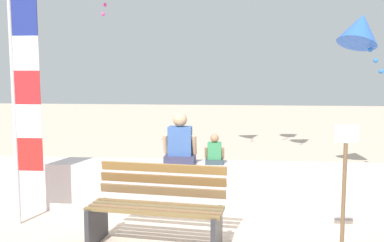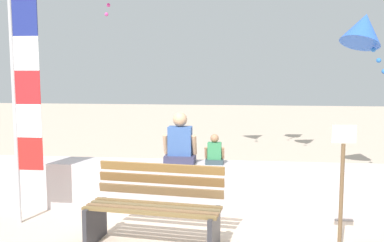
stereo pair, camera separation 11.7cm
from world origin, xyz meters
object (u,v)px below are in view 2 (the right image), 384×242
object	(u,v)px
person_adult	(180,143)
person_child	(214,152)
kite_blue	(363,29)
park_bench	(155,209)
flag_banner	(22,81)
sign_post	(342,183)

from	to	relation	value
person_adult	person_child	xyz separation A→B (m)	(0.48, 0.00, -0.12)
person_adult	kite_blue	bearing A→B (deg)	31.87
park_bench	person_adult	world-z (taller)	person_adult
park_bench	flag_banner	xyz separation A→B (m)	(-1.76, 0.50, 1.41)
person_child	kite_blue	bearing A→B (deg)	36.77
park_bench	sign_post	bearing A→B (deg)	-7.64
park_bench	kite_blue	size ratio (longest dim) A/B	1.37
person_child	flag_banner	world-z (taller)	flag_banner
flag_banner	person_adult	bearing A→B (deg)	23.94
person_adult	sign_post	size ratio (longest dim) A/B	0.51
person_adult	sign_post	distance (m)	2.44
park_bench	sign_post	xyz separation A→B (m)	(1.95, -0.26, 0.42)
park_bench	person_adult	bearing A→B (deg)	85.73
kite_blue	flag_banner	bearing A→B (deg)	-151.10
person_child	kite_blue	size ratio (longest dim) A/B	0.37
flag_banner	park_bench	bearing A→B (deg)	-15.71
kite_blue	person_child	bearing A→B (deg)	-143.23
kite_blue	sign_post	world-z (taller)	kite_blue
person_child	flag_banner	xyz separation A→B (m)	(-2.35, -0.83, 1.00)
park_bench	person_child	world-z (taller)	person_child
park_bench	flag_banner	world-z (taller)	flag_banner
sign_post	flag_banner	bearing A→B (deg)	168.47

